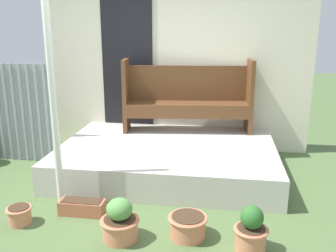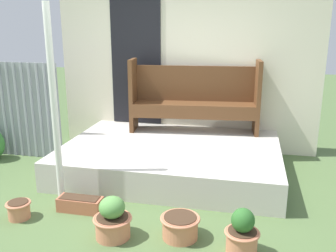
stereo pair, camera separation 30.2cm
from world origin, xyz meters
name	(u,v)px [view 1 (the left image)]	position (x,y,z in m)	size (l,w,h in m)	color
ground_plane	(141,204)	(0.00, 0.00, 0.00)	(24.00, 24.00, 0.00)	#516B3D
porch_slab	(168,158)	(0.16, 1.02, 0.19)	(2.86, 2.04, 0.37)	beige
house_wall	(175,67)	(0.12, 2.06, 1.30)	(4.06, 0.08, 2.60)	beige
support_post	(54,110)	(-0.87, -0.13, 1.09)	(0.07, 0.07, 2.17)	white
bench	(187,95)	(0.35, 1.77, 0.92)	(1.92, 0.60, 1.08)	brown
flower_pot_left	(19,214)	(-1.12, -0.59, 0.10)	(0.26, 0.26, 0.19)	tan
flower_pot_middle	(120,222)	(-0.04, -0.71, 0.18)	(0.37, 0.37, 0.41)	tan
flower_pot_right	(188,225)	(0.58, -0.58, 0.12)	(0.38, 0.38, 0.22)	tan
flower_pot_far_right	(251,231)	(1.16, -0.71, 0.19)	(0.31, 0.31, 0.43)	tan
planter_box_rect	(82,207)	(-0.57, -0.30, 0.08)	(0.48, 0.18, 0.16)	#B76647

